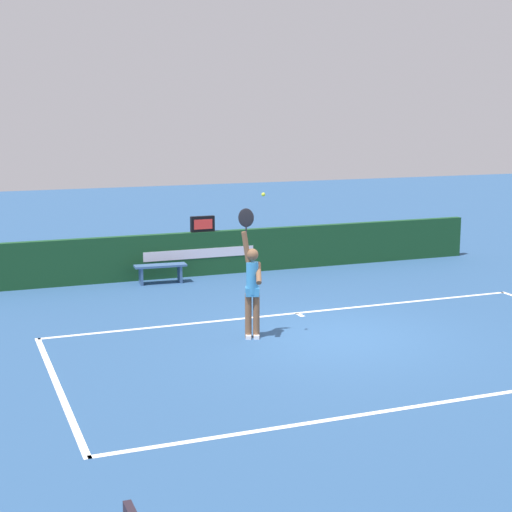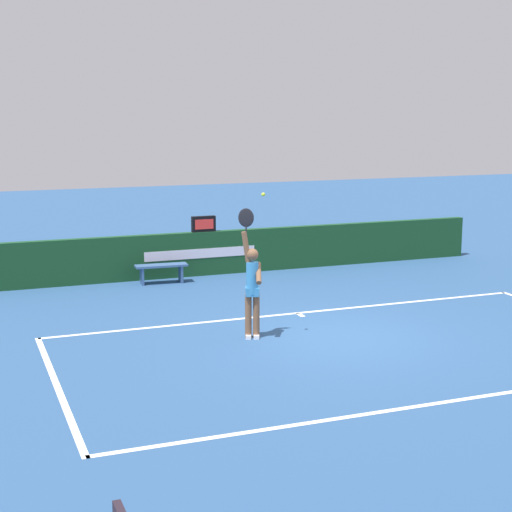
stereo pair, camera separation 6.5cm
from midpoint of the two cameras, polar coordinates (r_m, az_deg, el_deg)
name	(u,v)px [view 1 (the left image)]	position (r m, az deg, el deg)	size (l,w,h in m)	color
ground_plane	(338,336)	(14.82, 5.76, -5.76)	(60.00, 60.00, 0.00)	#294D7B
court_lines	(359,349)	(14.11, 7.30, -6.62)	(10.47, 5.50, 0.00)	white
back_wall	(227,252)	(20.28, -2.20, 0.30)	(14.06, 0.21, 1.11)	#154120
speed_display	(203,224)	(19.96, -3.95, 2.31)	(0.61, 0.13, 0.40)	black
tennis_player	(252,285)	(14.42, -0.41, -2.09)	(0.46, 0.48, 2.40)	brown
tennis_ball	(263,195)	(13.96, 0.40, 4.43)	(0.07, 0.07, 0.07)	#C9E436
courtside_bench_near	(160,269)	(19.25, -6.97, -0.96)	(1.27, 0.44, 0.46)	#375988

